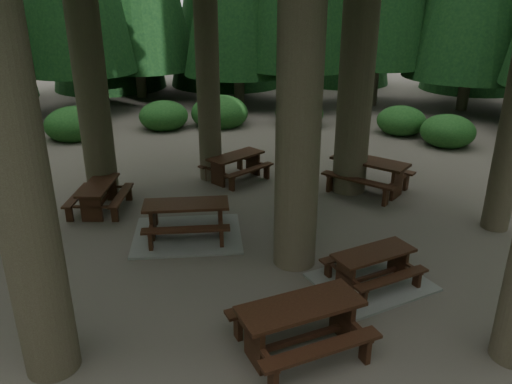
{
  "coord_description": "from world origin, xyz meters",
  "views": [
    {
      "loc": [
        0.41,
        -8.69,
        5.12
      ],
      "look_at": [
        -0.02,
        1.21,
        1.1
      ],
      "focal_mm": 35.0,
      "sensor_mm": 36.0,
      "label": 1
    }
  ],
  "objects_px": {
    "picnic_table_a": "(372,273)",
    "picnic_table_c": "(187,225)",
    "picnic_table_b": "(99,193)",
    "picnic_table_f": "(236,163)",
    "picnic_table_d": "(369,171)",
    "picnic_table_e": "(300,320)"
  },
  "relations": [
    {
      "from": "picnic_table_c",
      "to": "picnic_table_f",
      "type": "xyz_separation_m",
      "value": [
        0.8,
        3.67,
        0.22
      ]
    },
    {
      "from": "picnic_table_f",
      "to": "picnic_table_e",
      "type": "bearing_deg",
      "value": -125.32
    },
    {
      "from": "picnic_table_a",
      "to": "picnic_table_c",
      "type": "bearing_deg",
      "value": 124.77
    },
    {
      "from": "picnic_table_a",
      "to": "picnic_table_c",
      "type": "relative_size",
      "value": 0.97
    },
    {
      "from": "picnic_table_e",
      "to": "picnic_table_a",
      "type": "bearing_deg",
      "value": 26.89
    },
    {
      "from": "picnic_table_d",
      "to": "picnic_table_f",
      "type": "height_order",
      "value": "picnic_table_d"
    },
    {
      "from": "picnic_table_a",
      "to": "picnic_table_c",
      "type": "xyz_separation_m",
      "value": [
        -3.78,
        1.78,
        0.06
      ]
    },
    {
      "from": "picnic_table_e",
      "to": "picnic_table_d",
      "type": "bearing_deg",
      "value": 45.69
    },
    {
      "from": "picnic_table_a",
      "to": "picnic_table_e",
      "type": "relative_size",
      "value": 1.08
    },
    {
      "from": "picnic_table_b",
      "to": "picnic_table_e",
      "type": "relative_size",
      "value": 0.7
    },
    {
      "from": "picnic_table_a",
      "to": "picnic_table_b",
      "type": "relative_size",
      "value": 1.53
    },
    {
      "from": "picnic_table_b",
      "to": "picnic_table_d",
      "type": "bearing_deg",
      "value": -78.25
    },
    {
      "from": "picnic_table_c",
      "to": "picnic_table_d",
      "type": "distance_m",
      "value": 5.37
    },
    {
      "from": "picnic_table_d",
      "to": "picnic_table_a",
      "type": "bearing_deg",
      "value": -63.55
    },
    {
      "from": "picnic_table_c",
      "to": "picnic_table_f",
      "type": "distance_m",
      "value": 3.76
    },
    {
      "from": "picnic_table_b",
      "to": "picnic_table_f",
      "type": "relative_size",
      "value": 0.76
    },
    {
      "from": "picnic_table_b",
      "to": "picnic_table_d",
      "type": "height_order",
      "value": "picnic_table_d"
    },
    {
      "from": "picnic_table_e",
      "to": "picnic_table_f",
      "type": "height_order",
      "value": "picnic_table_e"
    },
    {
      "from": "picnic_table_b",
      "to": "picnic_table_d",
      "type": "xyz_separation_m",
      "value": [
        6.89,
        1.63,
        0.11
      ]
    },
    {
      "from": "picnic_table_d",
      "to": "picnic_table_b",
      "type": "bearing_deg",
      "value": -131.85
    },
    {
      "from": "picnic_table_e",
      "to": "picnic_table_f",
      "type": "distance_m",
      "value": 7.53
    },
    {
      "from": "picnic_table_b",
      "to": "picnic_table_e",
      "type": "xyz_separation_m",
      "value": [
        4.77,
        -5.02,
        0.07
      ]
    }
  ]
}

